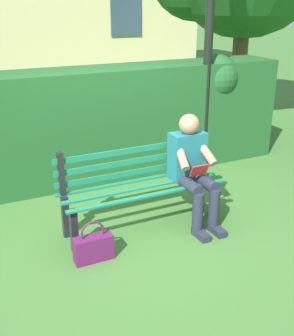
% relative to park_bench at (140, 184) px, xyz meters
% --- Properties ---
extents(ground, '(60.00, 60.00, 0.00)m').
position_rel_park_bench_xyz_m(ground, '(0.00, 0.08, -0.47)').
color(ground, '#3D6B2D').
extents(park_bench, '(1.79, 0.47, 0.92)m').
position_rel_park_bench_xyz_m(park_bench, '(0.00, 0.00, 0.00)').
color(park_bench, black).
rests_on(park_bench, ground).
extents(person_seated, '(0.44, 0.73, 1.20)m').
position_rel_park_bench_xyz_m(person_seated, '(-0.54, 0.18, 0.17)').
color(person_seated, '#1E6672').
rests_on(person_seated, ground).
extents(hedge_backdrop, '(4.63, 0.80, 1.60)m').
position_rel_park_bench_xyz_m(hedge_backdrop, '(-0.52, -1.51, 0.32)').
color(hedge_backdrop, '#1E5123').
rests_on(hedge_backdrop, ground).
extents(handbag, '(0.37, 0.14, 0.42)m').
position_rel_park_bench_xyz_m(handbag, '(0.70, 0.46, -0.33)').
color(handbag, '#59194C').
rests_on(handbag, ground).
extents(lamp_post, '(0.30, 0.30, 3.75)m').
position_rel_park_bench_xyz_m(lamp_post, '(-1.58, -1.20, 1.79)').
color(lamp_post, black).
rests_on(lamp_post, ground).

